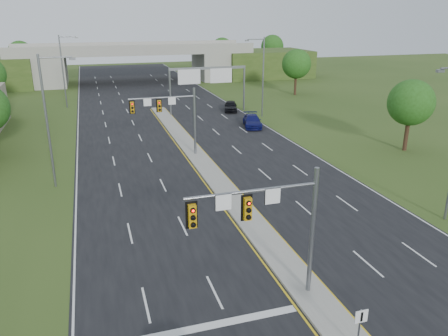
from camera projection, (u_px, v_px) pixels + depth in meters
name	position (u px, v px, depth m)	size (l,w,h in m)	color
ground	(308.00, 293.00, 23.02)	(240.00, 240.00, 0.00)	#32491A
road	(177.00, 132.00, 54.55)	(24.00, 160.00, 0.02)	black
median	(200.00, 160.00, 43.71)	(2.00, 54.00, 0.16)	gray
lane_markings	(182.00, 145.00, 48.89)	(23.72, 160.00, 0.01)	gold
signal_mast_near	(272.00, 218.00, 20.75)	(6.62, 0.60, 7.00)	slate
signal_mast_far	(172.00, 112.00, 43.27)	(6.62, 0.60, 7.00)	slate
keep_right_sign	(360.00, 324.00, 18.44)	(0.60, 0.13, 2.20)	slate
sign_gantry	(207.00, 77.00, 63.61)	(11.58, 0.44, 6.67)	slate
overpass	(135.00, 65.00, 93.91)	(80.00, 14.00, 8.10)	gray
lightpole_l_mid	(49.00, 116.00, 35.30)	(2.85, 0.25, 11.00)	slate
lightpole_l_far	(64.00, 68.00, 66.83)	(2.85, 0.25, 11.00)	slate
lightpole_r_far	(262.00, 73.00, 60.74)	(2.85, 0.25, 11.00)	slate
tree_r_near	(411.00, 103.00, 45.46)	(4.80, 4.80, 7.60)	#382316
tree_r_mid	(296.00, 64.00, 78.00)	(5.20, 5.20, 8.12)	#382316
tree_back_b	(21.00, 53.00, 99.17)	(5.60, 5.60, 8.32)	#382316
tree_back_c	(222.00, 49.00, 112.57)	(5.60, 5.60, 8.32)	#382316
tree_back_d	(272.00, 46.00, 116.37)	(6.00, 6.00, 8.85)	#382316
car_far_b	(252.00, 121.00, 56.74)	(2.14, 5.27, 1.53)	#0E1155
car_far_c	(231.00, 106.00, 66.00)	(1.82, 4.54, 1.55)	black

